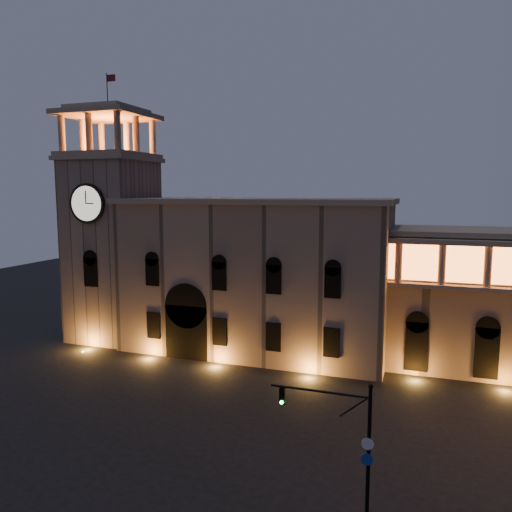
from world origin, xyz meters
name	(u,v)px	position (x,y,z in m)	size (l,w,h in m)	color
ground	(186,438)	(0.00, 0.00, 0.00)	(160.00, 160.00, 0.00)	black
government_building	(255,275)	(-2.08, 21.93, 8.77)	(30.80, 12.80, 17.60)	#8B6F5B
clock_tower	(113,239)	(-20.50, 20.98, 12.50)	(9.80, 9.80, 32.40)	#8B6F5B
traffic_light	(350,448)	(12.92, -5.44, 4.26)	(5.91, 0.63, 8.10)	black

